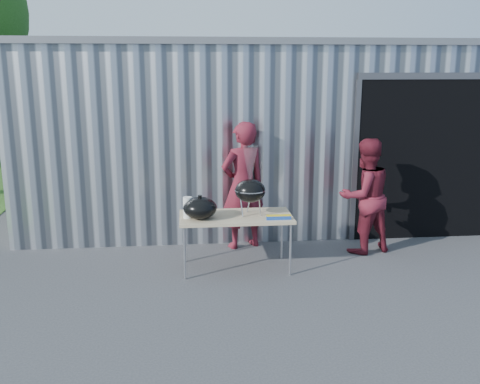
{
  "coord_description": "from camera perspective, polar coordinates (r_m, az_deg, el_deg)",
  "views": [
    {
      "loc": [
        -0.52,
        -6.21,
        2.71
      ],
      "look_at": [
        0.18,
        0.72,
        1.05
      ],
      "focal_mm": 40.0,
      "sensor_mm": 36.0,
      "label": 1
    }
  ],
  "objects": [
    {
      "name": "ground",
      "position": [
        6.8,
        -0.9,
        -10.1
      ],
      "size": [
        80.0,
        80.0,
        0.0
      ],
      "primitive_type": "plane",
      "color": "#3A3A3D"
    },
    {
      "name": "paper_towels",
      "position": [
        7.03,
        -5.6,
        -1.66
      ],
      "size": [
        0.12,
        0.12,
        0.28
      ],
      "primitive_type": "cylinder",
      "color": "white",
      "rests_on": "folding_table"
    },
    {
      "name": "foil_box",
      "position": [
        6.97,
        4.14,
        -2.7
      ],
      "size": [
        0.32,
        0.06,
        0.06
      ],
      "color": "#18429E",
      "rests_on": "folding_table"
    },
    {
      "name": "white_tub",
      "position": [
        7.31,
        -4.91,
        -1.81
      ],
      "size": [
        0.2,
        0.15,
        0.1
      ],
      "primitive_type": "cube",
      "color": "white",
      "rests_on": "folding_table"
    },
    {
      "name": "person_cook",
      "position": [
        7.98,
        0.32,
        0.69
      ],
      "size": [
        0.81,
        0.68,
        1.91
      ],
      "primitive_type": "imported",
      "rotation": [
        0.0,
        0.0,
        3.5
      ],
      "color": "maroon",
      "rests_on": "ground"
    },
    {
      "name": "folding_table",
      "position": [
        7.16,
        -0.45,
        -2.83
      ],
      "size": [
        1.5,
        0.75,
        0.75
      ],
      "color": "tan",
      "rests_on": "ground"
    },
    {
      "name": "kettle_grill",
      "position": [
        7.08,
        1.1,
        0.86
      ],
      "size": [
        0.42,
        0.42,
        0.93
      ],
      "color": "black",
      "rests_on": "folding_table"
    },
    {
      "name": "grill_lid",
      "position": [
        6.99,
        -4.28,
        -1.71
      ],
      "size": [
        0.44,
        0.44,
        0.32
      ],
      "color": "black",
      "rests_on": "folding_table"
    },
    {
      "name": "building",
      "position": [
        10.96,
        1.81,
        7.25
      ],
      "size": [
        8.2,
        6.2,
        3.1
      ],
      "color": "silver",
      "rests_on": "ground"
    },
    {
      "name": "person_bystander",
      "position": [
        8.0,
        13.16,
        -0.43
      ],
      "size": [
        0.97,
        0.85,
        1.69
      ],
      "primitive_type": "imported",
      "rotation": [
        0.0,
        0.0,
        3.43
      ],
      "color": "maroon",
      "rests_on": "ground"
    }
  ]
}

